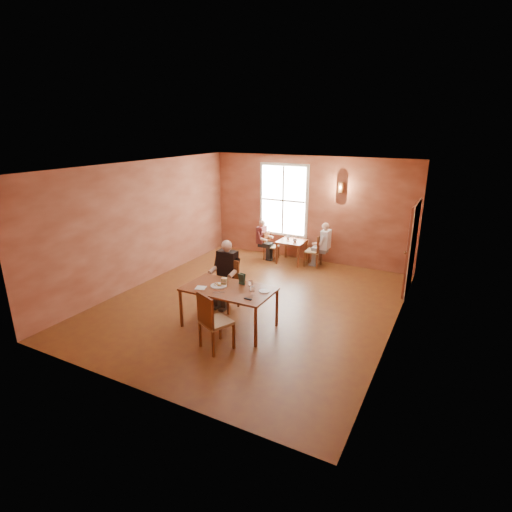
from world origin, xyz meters
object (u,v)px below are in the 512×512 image
at_px(chair_diner_white, 313,250).
at_px(chair_empty, 216,321).
at_px(diner_white, 315,245).
at_px(chair_diner_maroon, 271,246).
at_px(diner_main, 224,279).
at_px(chair_diner_main, 225,286).
at_px(diner_maroon, 271,240).
at_px(main_table, 229,307).
at_px(second_table, 292,251).

bearing_deg(chair_diner_white, chair_empty, 179.99).
distance_m(chair_diner_white, diner_white, 0.16).
xyz_separation_m(chair_empty, diner_white, (0.03, 4.96, 0.07)).
height_order(chair_empty, chair_diner_maroon, chair_empty).
bearing_deg(diner_main, chair_diner_main, -90.00).
height_order(chair_diner_maroon, diner_maroon, diner_maroon).
height_order(diner_white, chair_diner_maroon, diner_white).
xyz_separation_m(main_table, chair_diner_white, (0.23, 4.17, 0.05)).
height_order(chair_diner_main, diner_main, diner_main).
relative_size(main_table, chair_empty, 1.61).
bearing_deg(chair_empty, diner_maroon, 128.58).
distance_m(second_table, diner_maroon, 0.72).
distance_m(chair_empty, diner_white, 4.96).
relative_size(chair_empty, second_table, 1.45).
bearing_deg(diner_maroon, chair_diner_maroon, 90.00).
bearing_deg(chair_empty, chair_diner_main, 140.28).
bearing_deg(main_table, second_table, 95.81).
bearing_deg(diner_white, chair_diner_white, 90.00).
xyz_separation_m(chair_diner_main, diner_main, (0.00, -0.03, 0.18)).
xyz_separation_m(chair_diner_main, diner_maroon, (-0.60, 3.52, 0.04)).
bearing_deg(chair_diner_maroon, chair_empty, 14.67).
bearing_deg(second_table, chair_empty, -82.55).
height_order(chair_empty, second_table, chair_empty).
distance_m(main_table, diner_maroon, 4.32).
bearing_deg(diner_maroon, diner_main, 9.66).
bearing_deg(chair_diner_main, chair_diner_white, -101.65).
bearing_deg(chair_diner_maroon, second_table, 90.00).
bearing_deg(diner_white, chair_diner_main, 167.88).
bearing_deg(chair_diner_white, chair_diner_maroon, 90.00).
distance_m(main_table, second_table, 4.19).
distance_m(chair_diner_main, chair_diner_maroon, 3.57).
bearing_deg(diner_white, diner_main, 167.98).
relative_size(chair_diner_main, diner_main, 0.75).
relative_size(chair_diner_maroon, diner_maroon, 0.72).
xyz_separation_m(chair_diner_white, diner_maroon, (-1.33, 0.00, 0.11)).
bearing_deg(chair_diner_main, chair_diner_maroon, -80.73).
relative_size(diner_white, chair_diner_maroon, 1.49).
bearing_deg(chair_diner_main, chair_empty, 116.71).
height_order(chair_empty, diner_maroon, diner_maroon).
distance_m(diner_main, second_table, 3.57).
distance_m(diner_main, chair_diner_maroon, 3.61).
relative_size(second_table, diner_white, 0.60).
height_order(chair_empty, diner_white, diner_white).
distance_m(diner_main, diner_maroon, 3.60).
bearing_deg(chair_diner_maroon, diner_maroon, -90.00).
relative_size(chair_diner_main, second_table, 1.43).
bearing_deg(second_table, chair_diner_white, 0.00).
distance_m(main_table, diner_main, 0.85).
relative_size(chair_empty, diner_white, 0.88).
bearing_deg(second_table, chair_diner_main, -91.23).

